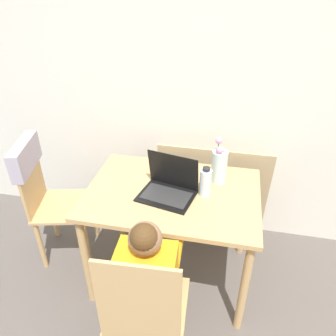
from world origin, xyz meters
TOP-DOWN VIEW (x-y plane):
  - wall_back at (0.00, 2.23)m, footprint 6.40×0.05m
  - dining_table at (-0.19, 1.58)m, footprint 1.09×0.76m
  - chair_occupied at (-0.19, 0.89)m, footprint 0.42×0.42m
  - chair_spare at (-1.14, 1.62)m, footprint 0.51×0.49m
  - person_seated at (-0.20, 1.02)m, footprint 0.32×0.44m
  - laptop at (-0.21, 1.56)m, footprint 0.37×0.31m
  - flower_vase at (0.08, 1.76)m, footprint 0.10×0.10m
  - water_bottle at (0.01, 1.59)m, footprint 0.07×0.07m
  - cardboard_panel at (0.04, 2.11)m, footprint 0.87×0.13m

SIDE VIEW (x-z plane):
  - cardboard_panel at x=0.04m, z-range 0.00..0.83m
  - chair_occupied at x=-0.19m, z-range 0.01..0.98m
  - person_seated at x=-0.20m, z-range 0.12..1.14m
  - chair_spare at x=-1.14m, z-range 0.16..1.14m
  - dining_table at x=-0.19m, z-range 0.28..1.03m
  - laptop at x=-0.21m, z-range 0.69..0.94m
  - water_bottle at x=0.01m, z-range 0.75..0.95m
  - flower_vase at x=0.08m, z-range 0.72..1.04m
  - wall_back at x=0.00m, z-range 0.00..2.50m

